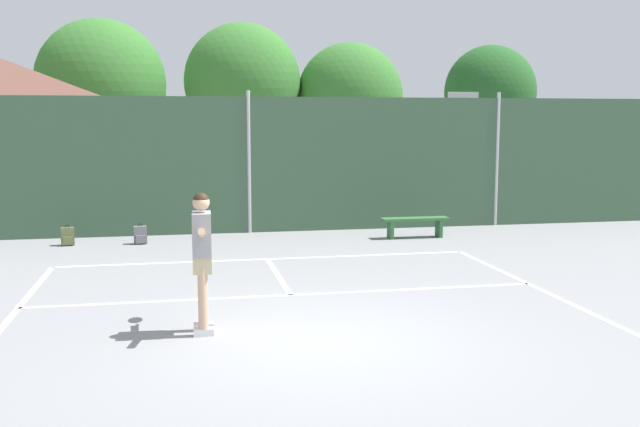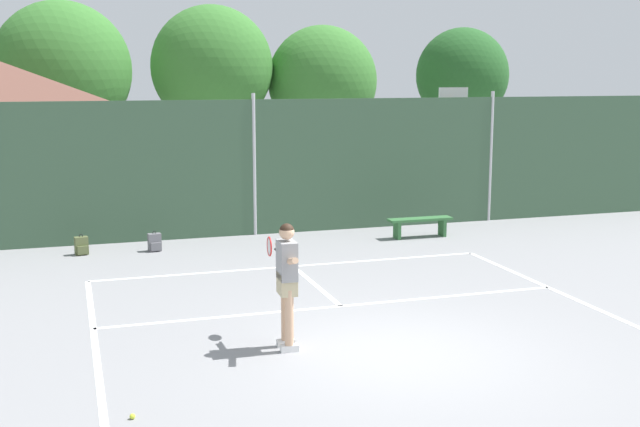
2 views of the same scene
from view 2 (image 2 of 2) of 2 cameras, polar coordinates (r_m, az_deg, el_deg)
ground_plane at (r=11.65m, az=5.50°, el=-9.90°), size 120.00×120.00×0.00m
court_markings at (r=12.21m, az=4.30°, el=-8.92°), size 8.30×11.10×0.01m
chainlink_fence at (r=19.69m, az=-4.70°, el=3.26°), size 26.09×0.09×3.48m
basketball_hoop at (r=23.55m, az=9.36°, el=5.83°), size 0.90×0.67×3.55m
treeline_backdrop at (r=29.16m, az=-12.56°, el=9.97°), size 26.18×4.34×6.83m
tennis_player at (r=11.49m, az=-2.39°, el=-4.35°), size 0.27×1.44×1.85m
tennis_ball at (r=9.80m, az=-13.20°, el=-13.88°), size 0.07×0.07×0.07m
backpack_olive at (r=18.41m, az=-16.61°, el=-2.24°), size 0.31×0.28×0.46m
backpack_grey at (r=18.38m, az=-11.68°, el=-2.05°), size 0.30×0.27×0.46m
courtside_bench at (r=19.62m, az=7.13°, el=-0.67°), size 1.60×0.36×0.48m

